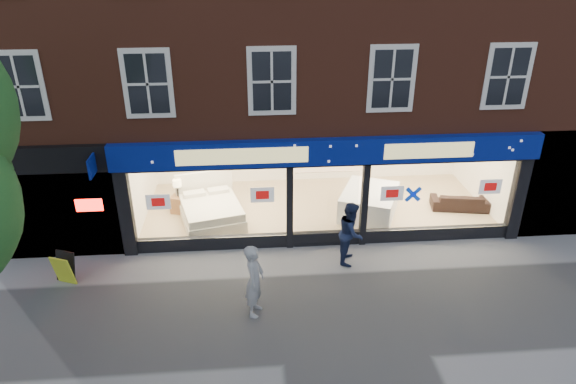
{
  "coord_description": "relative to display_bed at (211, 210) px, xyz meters",
  "views": [
    {
      "loc": [
        -2.12,
        -9.5,
        7.87
      ],
      "look_at": [
        -1.14,
        2.5,
        2.0
      ],
      "focal_mm": 32.0,
      "sensor_mm": 36.0,
      "label": 1
    }
  ],
  "objects": [
    {
      "name": "ground",
      "position": [
        3.36,
        -4.63,
        -0.44
      ],
      "size": [
        120.0,
        120.0,
        0.0
      ],
      "primitive_type": "plane",
      "color": "gray",
      "rests_on": "ground"
    },
    {
      "name": "showroom_floor",
      "position": [
        3.36,
        0.62,
        -0.39
      ],
      "size": [
        11.0,
        4.5,
        0.1
      ],
      "primitive_type": "cube",
      "color": "tan",
      "rests_on": "ground"
    },
    {
      "name": "display_bed",
      "position": [
        0.0,
        0.0,
        0.0
      ],
      "size": [
        2.26,
        2.54,
        1.23
      ],
      "rotation": [
        0.0,
        0.0,
        0.25
      ],
      "color": "beige",
      "rests_on": "showroom_floor"
    },
    {
      "name": "bedside_table",
      "position": [
        -1.04,
        0.61,
        -0.07
      ],
      "size": [
        0.58,
        0.58,
        0.55
      ],
      "primitive_type": "cube",
      "rotation": [
        0.0,
        0.0,
        -0.34
      ],
      "color": "brown",
      "rests_on": "showroom_floor"
    },
    {
      "name": "mattress_stack",
      "position": [
        4.96,
        -0.01,
        0.05
      ],
      "size": [
        2.26,
        2.48,
        0.79
      ],
      "rotation": [
        0.0,
        0.0,
        -0.41
      ],
      "color": "white",
      "rests_on": "showroom_floor"
    },
    {
      "name": "sofa",
      "position": [
        7.96,
        0.1,
        -0.08
      ],
      "size": [
        1.89,
        1.0,
        0.52
      ],
      "primitive_type": "imported",
      "rotation": [
        0.0,
        0.0,
        2.97
      ],
      "color": "black",
      "rests_on": "showroom_floor"
    },
    {
      "name": "a_board",
      "position": [
        -3.54,
        -2.87,
        -0.02
      ],
      "size": [
        0.64,
        0.53,
        0.84
      ],
      "primitive_type": "cube",
      "rotation": [
        0.0,
        0.0,
        -0.38
      ],
      "color": "#B8C923",
      "rests_on": "ground"
    },
    {
      "name": "pedestrian_grey",
      "position": [
        1.26,
        -4.45,
        0.47
      ],
      "size": [
        0.59,
        0.75,
        1.82
      ],
      "primitive_type": "imported",
      "rotation": [
        0.0,
        0.0,
        1.31
      ],
      "color": "#939599",
      "rests_on": "ground"
    },
    {
      "name": "pedestrian_blue",
      "position": [
        3.9,
        -2.44,
        0.43
      ],
      "size": [
        0.89,
        1.01,
        1.75
      ],
      "primitive_type": "imported",
      "rotation": [
        0.0,
        0.0,
        1.27
      ],
      "color": "#16203F",
      "rests_on": "ground"
    }
  ]
}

